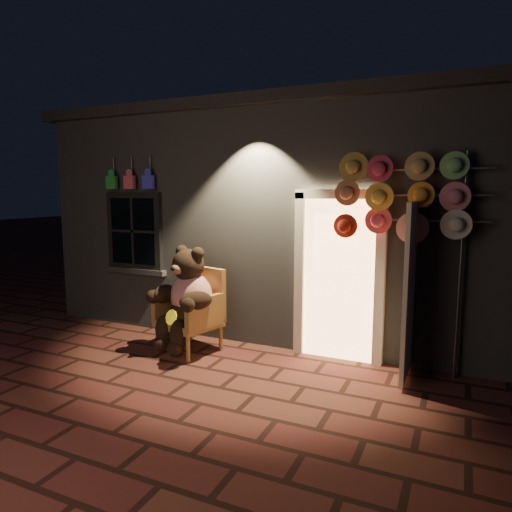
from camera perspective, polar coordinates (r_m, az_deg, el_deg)
The scene contains 5 objects.
ground at distance 5.48m, azimuth -8.41°, elevation -15.25°, with size 60.00×60.00×0.00m, color #552B20.
shop_building at distance 8.66m, azimuth 5.92°, elevation 5.21°, with size 7.30×5.95×3.51m.
wicker_armchair at distance 6.36m, azimuth -7.79°, elevation -6.60°, with size 0.92×0.87×1.12m.
teddy_bear at distance 6.21m, azimuth -8.72°, elevation -5.26°, with size 0.97×0.88×1.39m.
hat_rack at distance 5.52m, azimuth 17.81°, elevation 7.01°, with size 1.72×0.22×2.62m.
Camera 1 is at (2.78, -4.20, 2.16)m, focal length 32.00 mm.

